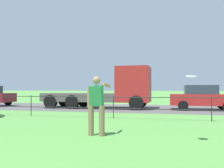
{
  "coord_description": "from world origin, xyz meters",
  "views": [
    {
      "loc": [
        4.47,
        -0.43,
        1.32
      ],
      "look_at": [
        2.44,
        8.09,
        1.49
      ],
      "focal_mm": 39.1,
      "sensor_mm": 36.0,
      "label": 1
    }
  ],
  "objects_px": {
    "flatbed_truck_right": "(112,90)",
    "car_red_center": "(202,97)",
    "person_thrower": "(97,104)",
    "frisbee": "(191,76)"
  },
  "relations": [
    {
      "from": "person_thrower",
      "to": "car_red_center",
      "type": "bearing_deg",
      "value": 67.16
    },
    {
      "from": "frisbee",
      "to": "person_thrower",
      "type": "bearing_deg",
      "value": 172.57
    },
    {
      "from": "flatbed_truck_right",
      "to": "car_red_center",
      "type": "relative_size",
      "value": 1.83
    },
    {
      "from": "person_thrower",
      "to": "car_red_center",
      "type": "xyz_separation_m",
      "value": [
        3.97,
        9.42,
        -0.12
      ]
    },
    {
      "from": "car_red_center",
      "to": "frisbee",
      "type": "bearing_deg",
      "value": -98.43
    },
    {
      "from": "flatbed_truck_right",
      "to": "car_red_center",
      "type": "xyz_separation_m",
      "value": [
        5.75,
        0.04,
        -0.44
      ]
    },
    {
      "from": "person_thrower",
      "to": "frisbee",
      "type": "distance_m",
      "value": 2.64
    },
    {
      "from": "person_thrower",
      "to": "flatbed_truck_right",
      "type": "xyz_separation_m",
      "value": [
        -1.78,
        9.38,
        0.32
      ]
    },
    {
      "from": "person_thrower",
      "to": "frisbee",
      "type": "bearing_deg",
      "value": -7.43
    },
    {
      "from": "frisbee",
      "to": "car_red_center",
      "type": "distance_m",
      "value": 9.89
    }
  ]
}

